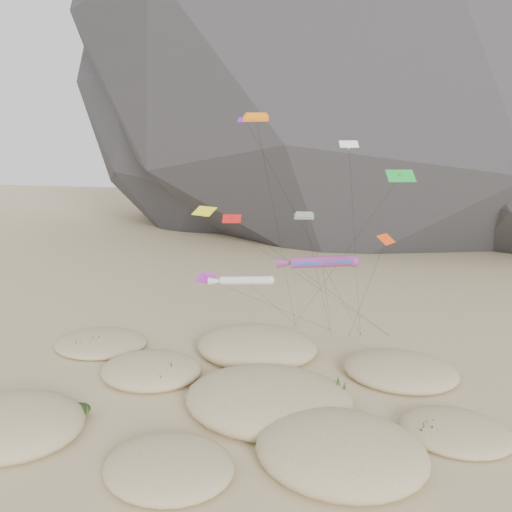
{
  "coord_description": "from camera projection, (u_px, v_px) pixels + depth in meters",
  "views": [
    {
      "loc": [
        12.08,
        -39.5,
        24.36
      ],
      "look_at": [
        -1.85,
        12.0,
        12.87
      ],
      "focal_mm": 35.0,
      "sensor_mm": 36.0,
      "label": 1
    }
  ],
  "objects": [
    {
      "name": "ground",
      "position": [
        241.0,
        422.0,
        45.49
      ],
      "size": [
        500.0,
        500.0,
        0.0
      ],
      "primitive_type": "plane",
      "color": "#CCB789",
      "rests_on": "ground"
    },
    {
      "name": "dunes",
      "position": [
        239.0,
        392.0,
        49.51
      ],
      "size": [
        51.51,
        34.86,
        3.87
      ],
      "color": "#CCB789",
      "rests_on": "ground"
    },
    {
      "name": "dune_grass",
      "position": [
        243.0,
        396.0,
        48.52
      ],
      "size": [
        42.41,
        27.86,
        1.53
      ],
      "color": "black",
      "rests_on": "ground"
    },
    {
      "name": "kite_stakes",
      "position": [
        309.0,
        330.0,
        68.02
      ],
      "size": [
        20.24,
        2.94,
        0.3
      ],
      "color": "#3F2D1E",
      "rests_on": "ground"
    },
    {
      "name": "rainbow_tube_kite",
      "position": [
        319.0,
        262.0,
        53.54
      ],
      "size": [
        9.02,
        11.76,
        13.48
      ],
      "color": "#FD1D1A",
      "rests_on": "ground"
    },
    {
      "name": "white_tube_kite",
      "position": [
        242.0,
        281.0,
        51.26
      ],
      "size": [
        7.03,
        18.47,
        11.8
      ],
      "color": "silver",
      "rests_on": "ground"
    },
    {
      "name": "orange_parafoil",
      "position": [
        257.0,
        121.0,
        50.16
      ],
      "size": [
        3.29,
        14.93,
        27.94
      ],
      "color": "orange",
      "rests_on": "ground"
    },
    {
      "name": "multi_parafoil",
      "position": [
        304.0,
        217.0,
        55.19
      ],
      "size": [
        3.4,
        10.77,
        17.56
      ],
      "color": "#E84518",
      "rests_on": "ground"
    },
    {
      "name": "delta_kites",
      "position": [
        293.0,
        210.0,
        52.24
      ],
      "size": [
        23.14,
        20.78,
        27.69
      ],
      "color": "#FF480D",
      "rests_on": "ground"
    }
  ]
}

